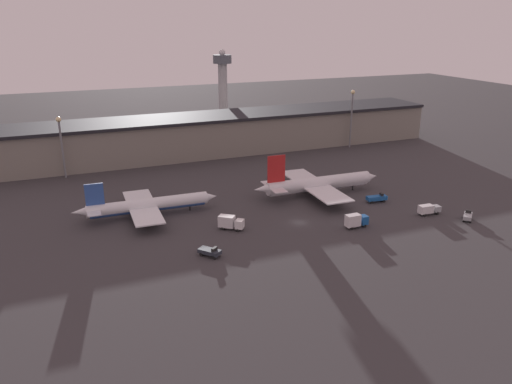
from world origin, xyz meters
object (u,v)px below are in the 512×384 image
service_vehicle_0 (210,252)px  service_vehicle_4 (230,222)px  service_vehicle_2 (429,209)px  airplane_0 (147,205)px  control_tower (223,83)px  service_vehicle_1 (356,220)px  airplane_1 (318,184)px  service_vehicle_5 (468,216)px  service_vehicle_3 (377,198)px

service_vehicle_0 → service_vehicle_4: 16.29m
service_vehicle_0 → service_vehicle_2: bearing=52.1°
airplane_0 → control_tower: size_ratio=1.05×
service_vehicle_1 → service_vehicle_4: service_vehicle_1 is taller
airplane_1 → service_vehicle_5: bearing=-49.0°
service_vehicle_3 → service_vehicle_5: size_ratio=1.30×
airplane_1 → service_vehicle_2: (21.12, -27.08, -1.95)m
control_tower → airplane_0: bearing=-119.2°
airplane_0 → service_vehicle_1: bearing=-29.1°
service_vehicle_1 → service_vehicle_5: 32.63m
airplane_0 → service_vehicle_5: size_ratio=8.16×
control_tower → airplane_1: bearing=-92.4°
airplane_0 → airplane_1: airplane_1 is taller
service_vehicle_0 → service_vehicle_5: service_vehicle_5 is taller
airplane_0 → service_vehicle_3: bearing=-11.3°
service_vehicle_3 → service_vehicle_4: (-48.40, -2.81, 0.76)m
airplane_0 → service_vehicle_4: (18.62, -18.07, -1.10)m
airplane_0 → service_vehicle_0: 32.47m
service_vehicle_1 → service_vehicle_5: bearing=-13.9°
airplane_0 → control_tower: control_tower is taller
service_vehicle_5 → control_tower: 144.36m
service_vehicle_4 → service_vehicle_3: bearing=41.5°
service_vehicle_0 → control_tower: 145.14m
service_vehicle_1 → service_vehicle_2: 24.48m
service_vehicle_5 → service_vehicle_0: bearing=133.2°
service_vehicle_0 → service_vehicle_4: size_ratio=0.84×
service_vehicle_3 → service_vehicle_5: 26.31m
control_tower → service_vehicle_4: bearing=-107.9°
airplane_0 → service_vehicle_5: (81.91, -36.95, -1.95)m
service_vehicle_5 → control_tower: size_ratio=0.13×
airplane_1 → service_vehicle_1: bearing=-95.5°
airplane_0 → service_vehicle_1: 58.25m
service_vehicle_2 → service_vehicle_3: 16.15m
service_vehicle_1 → control_tower: bearing=85.7°
airplane_1 → service_vehicle_0: size_ratio=7.60×
service_vehicle_1 → service_vehicle_3: 22.24m
airplane_0 → service_vehicle_3: (67.02, -15.26, -1.86)m
service_vehicle_1 → airplane_1: bearing=82.0°
airplane_0 → service_vehicle_4: airplane_0 is taller
service_vehicle_3 → service_vehicle_4: size_ratio=0.96×
service_vehicle_0 → service_vehicle_5: bearing=46.1°
service_vehicle_0 → service_vehicle_4: service_vehicle_4 is taller
airplane_1 → service_vehicle_0: 53.03m
service_vehicle_3 → airplane_1: bearing=143.7°
airplane_0 → airplane_1: (53.46, -2.44, 0.48)m
service_vehicle_0 → service_vehicle_4: bearing=104.2°
airplane_0 → service_vehicle_2: bearing=-20.1°
service_vehicle_1 → control_tower: 135.26m
airplane_1 → service_vehicle_4: (-34.84, -15.63, -1.58)m
service_vehicle_5 → control_tower: (-24.00, 140.70, 21.66)m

